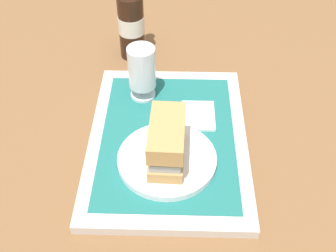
{
  "coord_description": "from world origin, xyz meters",
  "views": [
    {
      "loc": [
        -0.61,
        -0.02,
        0.64
      ],
      "look_at": [
        0.0,
        0.0,
        0.05
      ],
      "focal_mm": 45.84,
      "sensor_mm": 36.0,
      "label": 1
    }
  ],
  "objects_px": {
    "beer_bottle": "(131,19)",
    "plate": "(167,159)",
    "beer_glass": "(142,71)",
    "sandwich": "(167,140)"
  },
  "relations": [
    {
      "from": "sandwich",
      "to": "beer_bottle",
      "type": "bearing_deg",
      "value": 16.84
    },
    {
      "from": "sandwich",
      "to": "beer_bottle",
      "type": "relative_size",
      "value": 0.51
    },
    {
      "from": "plate",
      "to": "beer_bottle",
      "type": "height_order",
      "value": "beer_bottle"
    },
    {
      "from": "beer_glass",
      "to": "beer_bottle",
      "type": "xyz_separation_m",
      "value": [
        0.19,
        0.04,
        0.01
      ]
    },
    {
      "from": "beer_bottle",
      "to": "plate",
      "type": "bearing_deg",
      "value": -165.51
    },
    {
      "from": "plate",
      "to": "beer_glass",
      "type": "xyz_separation_m",
      "value": [
        0.2,
        0.06,
        0.06
      ]
    },
    {
      "from": "beer_glass",
      "to": "plate",
      "type": "bearing_deg",
      "value": -163.0
    },
    {
      "from": "plate",
      "to": "beer_bottle",
      "type": "distance_m",
      "value": 0.41
    },
    {
      "from": "beer_glass",
      "to": "beer_bottle",
      "type": "relative_size",
      "value": 0.47
    },
    {
      "from": "plate",
      "to": "beer_glass",
      "type": "height_order",
      "value": "beer_glass"
    }
  ]
}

